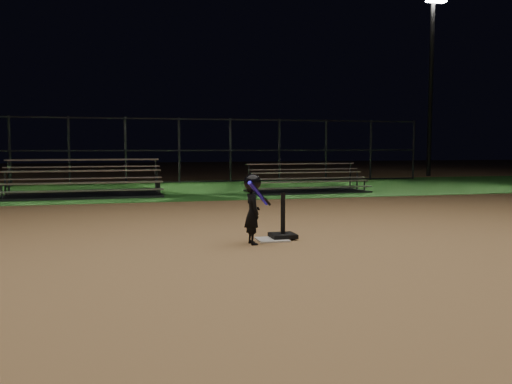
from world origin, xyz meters
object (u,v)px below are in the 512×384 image
bleacher_right (307,186)px  bleacher_left (84,189)px  light_pole_right (432,70)px  child_batter (253,207)px  home_plate (272,240)px  batting_tee (283,230)px

bleacher_right → bleacher_left: bearing=176.3°
bleacher_right → light_pole_right: size_ratio=0.44×
child_batter → light_pole_right: bearing=-43.3°
child_batter → bleacher_left: bearing=14.7°
home_plate → bleacher_right: bleacher_right is taller
batting_tee → bleacher_left: bearing=113.0°
batting_tee → bleacher_right: 8.47m
bleacher_left → bleacher_right: size_ratio=1.18×
batting_tee → child_batter: (-0.56, -0.31, 0.40)m
batting_tee → bleacher_right: size_ratio=0.19×
batting_tee → light_pole_right: size_ratio=0.08×
bleacher_right → light_pole_right: bearing=36.8°
bleacher_left → bleacher_right: 6.58m
bleacher_left → light_pole_right: (15.20, 6.86, 4.73)m
light_pole_right → child_batter: bearing=-129.2°
home_plate → bleacher_left: 8.70m
batting_tee → home_plate: bearing=-157.9°
home_plate → child_batter: bearing=-146.9°
home_plate → light_pole_right: light_pole_right is taller
light_pole_right → bleacher_left: bearing=-155.7°
home_plate → bleacher_left: bleacher_left is taller
batting_tee → bleacher_left: size_ratio=0.16×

